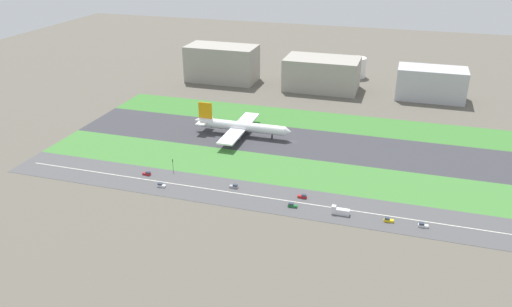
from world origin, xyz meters
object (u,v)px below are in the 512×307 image
(airliner, at_px, (240,126))
(car_5, at_px, (161,185))
(office_tower, at_px, (431,84))
(fuel_tank_west, at_px, (356,67))
(truck_0, at_px, (340,211))
(car_4, at_px, (388,220))
(hangar_building, at_px, (322,74))
(terminal_building, at_px, (222,63))
(traffic_light, at_px, (173,165))
(car_0, at_px, (303,196))
(car_1, at_px, (423,225))
(car_2, at_px, (234,186))
(car_6, at_px, (147,174))
(car_3, at_px, (292,205))

(airliner, relative_size, car_5, 14.77)
(office_tower, xyz_separation_m, fuel_tank_west, (-62.26, 45.00, -3.46))
(truck_0, relative_size, car_4, 1.91)
(car_5, height_order, car_4, same)
(hangar_building, bearing_deg, terminal_building, 180.00)
(car_5, distance_m, truck_0, 92.01)
(truck_0, bearing_deg, traffic_light, -10.87)
(car_0, bearing_deg, car_1, -9.97)
(hangar_building, distance_m, fuel_tank_west, 50.46)
(airliner, bearing_deg, car_2, -73.73)
(car_4, relative_size, traffic_light, 0.61)
(car_6, xyz_separation_m, office_tower, (146.20, 182.00, 11.17))
(car_4, xyz_separation_m, fuel_tank_west, (-43.52, 237.00, 7.71))
(terminal_building, bearing_deg, car_3, -60.80)
(airliner, relative_size, car_4, 14.77)
(fuel_tank_west, bearing_deg, truck_0, -84.82)
(car_2, height_order, hangar_building, hangar_building)
(car_6, xyz_separation_m, car_0, (85.60, 0.00, 0.00))
(car_4, bearing_deg, car_0, -13.44)
(car_3, bearing_deg, traffic_light, -14.23)
(car_0, relative_size, terminal_building, 0.07)
(airliner, distance_m, fuel_tank_west, 167.94)
(car_2, height_order, car_4, same)
(car_0, bearing_deg, truck_0, -26.77)
(car_0, xyz_separation_m, terminal_building, (-110.25, 182.00, 14.13))
(car_3, distance_m, hangar_building, 193.53)
(truck_0, bearing_deg, office_tower, -101.99)
(car_2, distance_m, fuel_tank_west, 229.68)
(car_2, distance_m, car_4, 78.31)
(traffic_light, bearing_deg, hangar_building, 74.03)
(terminal_building, distance_m, office_tower, 170.87)
(car_5, bearing_deg, car_3, -180.00)
(car_5, relative_size, terminal_building, 0.07)
(car_4, bearing_deg, car_6, -4.49)
(car_6, xyz_separation_m, terminal_building, (-24.65, 182.00, 14.13))
(car_6, height_order, car_0, same)
(car_4, relative_size, car_1, 1.00)
(airliner, xyz_separation_m, car_6, (-29.93, -68.00, -5.31))
(car_6, relative_size, traffic_light, 0.61)
(car_3, xyz_separation_m, car_0, (2.95, 10.00, 0.00))
(terminal_building, bearing_deg, office_tower, 0.00)
(car_5, bearing_deg, traffic_light, -84.58)
(car_3, distance_m, traffic_light, 73.26)
(car_6, relative_size, car_2, 1.00)
(car_1, relative_size, hangar_building, 0.07)
(truck_0, distance_m, car_3, 22.78)
(airliner, xyz_separation_m, car_0, (55.67, -68.00, -5.31))
(car_4, height_order, fuel_tank_west, fuel_tank_west)
(car_2, distance_m, office_tower, 206.26)
(car_0, xyz_separation_m, hangar_building, (-24.10, 182.00, 11.94))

